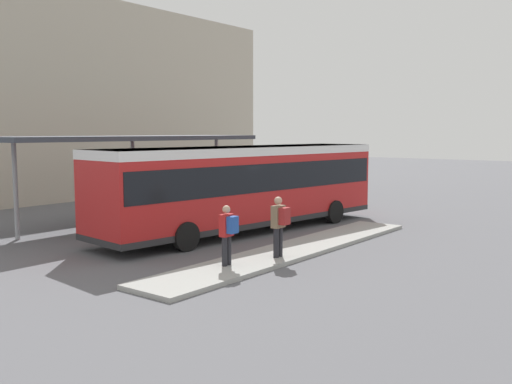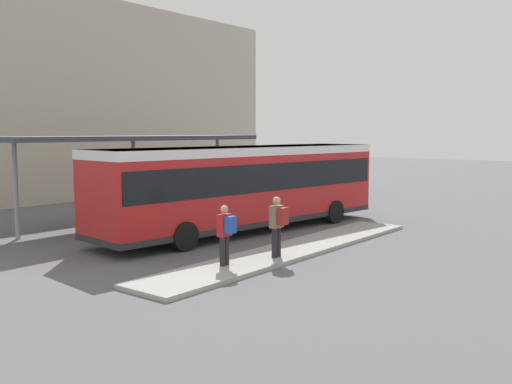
% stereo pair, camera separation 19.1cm
% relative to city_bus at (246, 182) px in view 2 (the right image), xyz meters
% --- Properties ---
extents(ground_plane, '(120.00, 120.00, 0.00)m').
position_rel_city_bus_xyz_m(ground_plane, '(-0.01, 0.00, -1.85)').
color(ground_plane, '#5B5B60').
extents(curb_island, '(12.22, 1.80, 0.12)m').
position_rel_city_bus_xyz_m(curb_island, '(-1.98, -3.50, -1.79)').
color(curb_island, '#9E9E99').
rests_on(curb_island, ground_plane).
extents(city_bus, '(12.64, 3.96, 3.17)m').
position_rel_city_bus_xyz_m(city_bus, '(0.00, 0.00, 0.00)').
color(city_bus, red).
rests_on(city_bus, ground_plane).
extents(pedestrian_waiting, '(0.41, 0.43, 1.63)m').
position_rel_city_bus_xyz_m(pedestrian_waiting, '(-5.01, -3.41, -0.80)').
color(pedestrian_waiting, '#232328').
rests_on(pedestrian_waiting, curb_island).
extents(pedestrian_companion, '(0.43, 0.45, 1.75)m').
position_rel_city_bus_xyz_m(pedestrian_companion, '(-3.30, -3.89, -0.73)').
color(pedestrian_companion, '#232328').
rests_on(pedestrian_companion, curb_island).
extents(bicycle_red, '(0.48, 1.52, 0.66)m').
position_rel_city_bus_xyz_m(bicycle_red, '(8.63, 0.23, -1.52)').
color(bicycle_red, black).
rests_on(bicycle_red, ground_plane).
extents(bicycle_green, '(0.48, 1.66, 0.72)m').
position_rel_city_bus_xyz_m(bicycle_green, '(8.44, 0.95, -1.49)').
color(bicycle_green, black).
rests_on(bicycle_green, ground_plane).
extents(bicycle_yellow, '(0.48, 1.60, 0.69)m').
position_rel_city_bus_xyz_m(bicycle_yellow, '(8.63, 1.68, -1.50)').
color(bicycle_yellow, black).
rests_on(bicycle_yellow, ground_plane).
extents(station_shelter, '(12.13, 3.38, 3.54)m').
position_rel_city_bus_xyz_m(station_shelter, '(-1.02, 5.17, 1.54)').
color(station_shelter, '#383D47').
rests_on(station_shelter, ground_plane).
extents(potted_planter_near_shelter, '(0.92, 0.92, 1.45)m').
position_rel_city_bus_xyz_m(potted_planter_near_shelter, '(-1.15, 2.41, -1.10)').
color(potted_planter_near_shelter, slate).
rests_on(potted_planter_near_shelter, ground_plane).
extents(station_building, '(25.32, 12.13, 11.05)m').
position_rel_city_bus_xyz_m(station_building, '(4.24, 18.99, 3.67)').
color(station_building, '#BCB29E').
rests_on(station_building, ground_plane).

